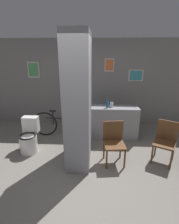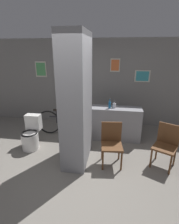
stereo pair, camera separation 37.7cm
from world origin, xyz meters
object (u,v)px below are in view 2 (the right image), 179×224
(bottle_tall, at_px, (110,105))
(toilet, at_px, (31,135))
(chair_near_pillar, at_px, (112,142))
(bicycle, at_px, (65,123))
(chair_by_doorway, at_px, (166,144))

(bottle_tall, bearing_deg, toilet, -158.93)
(chair_near_pillar, bearing_deg, bicycle, 132.84)
(chair_near_pillar, bearing_deg, toilet, 163.70)
(toilet, distance_m, chair_by_doorway, 3.04)
(chair_by_doorway, distance_m, bicycle, 2.61)
(chair_by_doorway, relative_size, bottle_tall, 3.42)
(chair_near_pillar, distance_m, bottle_tall, 1.14)
(chair_near_pillar, bearing_deg, bottle_tall, 88.86)
(toilet, height_order, bottle_tall, bottle_tall)
(toilet, relative_size, chair_by_doorway, 0.89)
(chair_near_pillar, height_order, bottle_tall, bottle_tall)
(bottle_tall, bearing_deg, bicycle, 176.13)
(chair_by_doorway, xyz_separation_m, bicycle, (-2.40, 1.02, -0.13))
(toilet, height_order, bicycle, toilet)
(chair_near_pillar, xyz_separation_m, bottle_tall, (-0.10, 1.03, 0.48))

